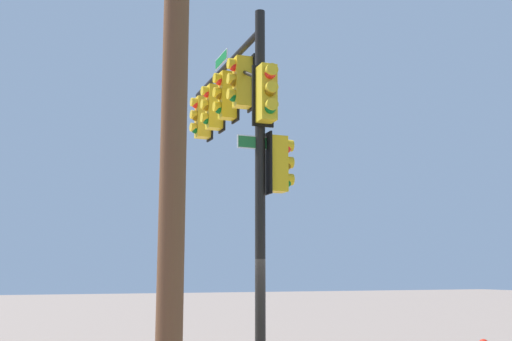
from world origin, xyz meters
The scene contains 2 objects.
signal_pole_assembly centered at (1.41, -0.08, 5.47)m, with size 5.50×1.15×7.48m.
utility_pole centered at (-4.01, 2.78, 4.29)m, with size 0.70×1.74×8.34m.
Camera 1 is at (-10.76, 4.54, 2.23)m, focal length 43.00 mm.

